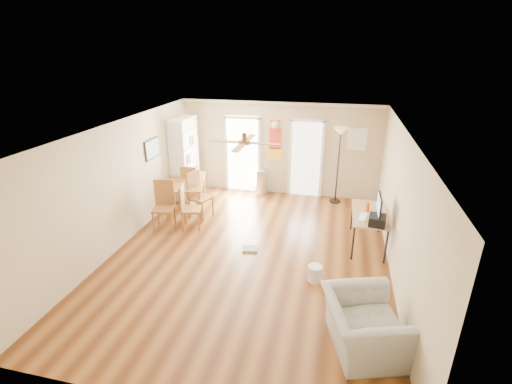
% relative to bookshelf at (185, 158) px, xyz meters
% --- Properties ---
extents(floor, '(7.00, 7.00, 0.00)m').
position_rel_bookshelf_xyz_m(floor, '(2.51, -2.71, -1.11)').
color(floor, brown).
rests_on(floor, ground).
extents(ceiling, '(5.50, 7.00, 0.00)m').
position_rel_bookshelf_xyz_m(ceiling, '(2.51, -2.71, 1.49)').
color(ceiling, silver).
rests_on(ceiling, floor).
extents(wall_back, '(5.50, 0.04, 2.60)m').
position_rel_bookshelf_xyz_m(wall_back, '(2.51, 0.79, 0.19)').
color(wall_back, beige).
rests_on(wall_back, floor).
extents(wall_front, '(5.50, 0.04, 2.60)m').
position_rel_bookshelf_xyz_m(wall_front, '(2.51, -6.21, 0.19)').
color(wall_front, beige).
rests_on(wall_front, floor).
extents(wall_left, '(0.04, 7.00, 2.60)m').
position_rel_bookshelf_xyz_m(wall_left, '(-0.24, -2.71, 0.19)').
color(wall_left, beige).
rests_on(wall_left, floor).
extents(wall_right, '(0.04, 7.00, 2.60)m').
position_rel_bookshelf_xyz_m(wall_right, '(5.26, -2.71, 0.19)').
color(wall_right, beige).
rests_on(wall_right, floor).
extents(crown_molding, '(5.50, 7.00, 0.08)m').
position_rel_bookshelf_xyz_m(crown_molding, '(2.51, -2.71, 1.45)').
color(crown_molding, white).
rests_on(crown_molding, wall_back).
extents(kitchen_doorway, '(0.90, 0.10, 2.10)m').
position_rel_bookshelf_xyz_m(kitchen_doorway, '(1.46, 0.78, -0.06)').
color(kitchen_doorway, white).
rests_on(kitchen_doorway, wall_back).
extents(bathroom_doorway, '(0.80, 0.10, 2.10)m').
position_rel_bookshelf_xyz_m(bathroom_doorway, '(3.26, 0.78, -0.06)').
color(bathroom_doorway, white).
rests_on(bathroom_doorway, wall_back).
extents(wall_decal, '(0.46, 0.03, 1.10)m').
position_rel_bookshelf_xyz_m(wall_decal, '(2.38, 0.77, 0.44)').
color(wall_decal, red).
rests_on(wall_decal, wall_back).
extents(ac_grille, '(0.50, 0.04, 0.60)m').
position_rel_bookshelf_xyz_m(ac_grille, '(4.56, 0.76, 0.59)').
color(ac_grille, white).
rests_on(ac_grille, wall_back).
extents(framed_poster, '(0.04, 0.66, 0.48)m').
position_rel_bookshelf_xyz_m(framed_poster, '(-0.22, -1.31, 0.59)').
color(framed_poster, black).
rests_on(framed_poster, wall_left).
extents(ceiling_fan, '(1.24, 1.24, 0.20)m').
position_rel_bookshelf_xyz_m(ceiling_fan, '(2.51, -3.01, 1.32)').
color(ceiling_fan, '#593819').
rests_on(ceiling_fan, ceiling).
extents(bookshelf, '(0.72, 1.08, 2.21)m').
position_rel_bookshelf_xyz_m(bookshelf, '(0.00, 0.00, 0.00)').
color(bookshelf, silver).
rests_on(bookshelf, floor).
extents(dining_table, '(1.28, 1.69, 0.75)m').
position_rel_bookshelf_xyz_m(dining_table, '(0.36, -0.81, -0.73)').
color(dining_table, olive).
rests_on(dining_table, floor).
extents(dining_chair_right_a, '(0.59, 0.59, 1.13)m').
position_rel_bookshelf_xyz_m(dining_chair_right_a, '(0.91, -1.23, -0.54)').
color(dining_chair_right_a, '#9F5F33').
rests_on(dining_chair_right_a, floor).
extents(dining_chair_right_b, '(0.52, 0.52, 1.04)m').
position_rel_bookshelf_xyz_m(dining_chair_right_b, '(0.91, -1.84, -0.58)').
color(dining_chair_right_b, '#9A6631').
rests_on(dining_chair_right_b, floor).
extents(dining_chair_near, '(0.55, 0.55, 1.12)m').
position_rel_bookshelf_xyz_m(dining_chair_near, '(0.30, -2.02, -0.54)').
color(dining_chair_near, olive).
rests_on(dining_chair_near, floor).
extents(dining_chair_far, '(0.43, 0.43, 1.05)m').
position_rel_bookshelf_xyz_m(dining_chair_far, '(0.34, -0.39, -0.58)').
color(dining_chair_far, '#A66B35').
rests_on(dining_chair_far, floor).
extents(trash_can, '(0.37, 0.37, 0.73)m').
position_rel_bookshelf_xyz_m(trash_can, '(2.05, 0.53, -0.74)').
color(trash_can, silver).
rests_on(trash_can, floor).
extents(torchiere_lamp, '(0.47, 0.47, 2.05)m').
position_rel_bookshelf_xyz_m(torchiere_lamp, '(4.14, 0.47, -0.08)').
color(torchiere_lamp, black).
rests_on(torchiere_lamp, floor).
extents(computer_desk, '(0.70, 1.40, 0.75)m').
position_rel_bookshelf_xyz_m(computer_desk, '(4.86, -1.75, -0.73)').
color(computer_desk, tan).
rests_on(computer_desk, floor).
extents(imac, '(0.12, 0.59, 0.55)m').
position_rel_bookshelf_xyz_m(imac, '(4.98, -2.14, -0.08)').
color(imac, black).
rests_on(imac, computer_desk).
extents(keyboard, '(0.21, 0.43, 0.02)m').
position_rel_bookshelf_xyz_m(keyboard, '(4.71, -1.99, -0.35)').
color(keyboard, white).
rests_on(keyboard, computer_desk).
extents(printer, '(0.36, 0.40, 0.19)m').
position_rel_bookshelf_xyz_m(printer, '(4.96, -2.28, -0.26)').
color(printer, black).
rests_on(printer, computer_desk).
extents(orange_bottle, '(0.09, 0.09, 0.22)m').
position_rel_bookshelf_xyz_m(orange_bottle, '(4.81, -1.69, -0.25)').
color(orange_bottle, '#DC4513').
rests_on(orange_bottle, computer_desk).
extents(wastebasket_a, '(0.31, 0.31, 0.30)m').
position_rel_bookshelf_xyz_m(wastebasket_a, '(3.88, -3.30, -0.96)').
color(wastebasket_a, silver).
rests_on(wastebasket_a, floor).
extents(floor_cloth, '(0.34, 0.29, 0.04)m').
position_rel_bookshelf_xyz_m(floor_cloth, '(2.47, -2.53, -1.08)').
color(floor_cloth, '#969691').
rests_on(floor_cloth, floor).
extents(armchair, '(1.32, 1.42, 0.76)m').
position_rel_bookshelf_xyz_m(armchair, '(4.66, -4.75, -0.72)').
color(armchair, '#A3A49F').
rests_on(armchair, floor).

